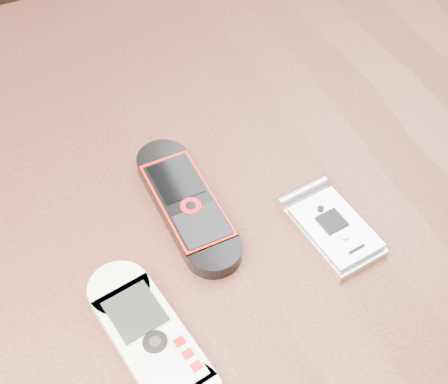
{
  "coord_description": "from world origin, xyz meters",
  "views": [
    {
      "loc": [
        -0.14,
        -0.34,
        1.2
      ],
      "look_at": [
        0.01,
        0.0,
        0.76
      ],
      "focal_mm": 50.0,
      "sensor_mm": 36.0,
      "label": 1
    }
  ],
  "objects_px": {
    "nokia_white": "(152,341)",
    "nokia_black_red": "(187,204)",
    "table": "(220,262)",
    "motorola_razr": "(333,228)"
  },
  "relations": [
    {
      "from": "table",
      "to": "motorola_razr",
      "type": "relative_size",
      "value": 11.8
    },
    {
      "from": "table",
      "to": "nokia_black_red",
      "type": "bearing_deg",
      "value": 175.21
    },
    {
      "from": "table",
      "to": "nokia_black_red",
      "type": "distance_m",
      "value": 0.12
    },
    {
      "from": "nokia_white",
      "to": "motorola_razr",
      "type": "height_order",
      "value": "nokia_white"
    },
    {
      "from": "nokia_black_red",
      "to": "nokia_white",
      "type": "bearing_deg",
      "value": -124.93
    },
    {
      "from": "nokia_white",
      "to": "motorola_razr",
      "type": "relative_size",
      "value": 1.55
    },
    {
      "from": "table",
      "to": "motorola_razr",
      "type": "distance_m",
      "value": 0.16
    },
    {
      "from": "table",
      "to": "motorola_razr",
      "type": "xyz_separation_m",
      "value": [
        0.08,
        -0.08,
        0.11
      ]
    },
    {
      "from": "nokia_white",
      "to": "nokia_black_red",
      "type": "height_order",
      "value": "nokia_white"
    },
    {
      "from": "nokia_white",
      "to": "nokia_black_red",
      "type": "bearing_deg",
      "value": 46.89
    }
  ]
}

